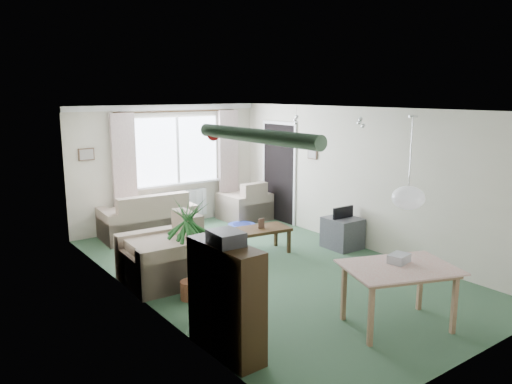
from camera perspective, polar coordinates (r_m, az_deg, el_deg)
ground at (r=7.65m, az=1.35°, el=-8.84°), size 6.50×6.50×0.00m
window at (r=10.08m, az=-9.00°, el=4.72°), size 1.80×0.03×1.30m
curtain_rod at (r=9.96m, az=-8.93°, el=9.09°), size 2.60×0.03×0.03m
curtain_left at (r=9.55m, az=-14.82°, el=2.73°), size 0.45×0.08×2.00m
curtain_right at (r=10.60m, az=-3.18°, el=3.91°), size 0.45×0.08×2.00m
radiator at (r=10.23m, az=-8.71°, el=-1.42°), size 1.20×0.10×0.55m
doorway at (r=10.26m, az=2.66°, el=2.15°), size 0.03×0.95×2.00m
pendant_lamp at (r=5.81m, az=17.00°, el=-0.64°), size 0.36×0.36×0.36m
tinsel_garland at (r=4.20m, az=-0.13°, el=6.46°), size 1.60×1.60×0.12m
bauble_cluster_a at (r=8.71m, az=4.62°, el=8.56°), size 0.20×0.20×0.20m
bauble_cluster_b at (r=8.06m, az=11.90°, el=8.13°), size 0.20×0.20×0.20m
wall_picture_back at (r=9.40m, az=-18.82°, el=4.09°), size 0.28×0.03×0.22m
wall_picture_right at (r=9.44m, az=6.49°, el=4.65°), size 0.03×0.24×0.30m
sofa at (r=9.46m, az=-12.32°, el=-2.50°), size 1.73×1.00×0.83m
armchair_corner at (r=10.49m, az=-1.34°, el=-0.94°), size 0.94×0.89×0.82m
armchair_left at (r=7.15m, az=-10.73°, el=-6.45°), size 1.07×1.12×0.96m
coffee_table at (r=8.33m, az=0.50°, el=-5.57°), size 1.02×0.66×0.43m
photo_frame at (r=8.25m, az=0.60°, el=-3.61°), size 0.12×0.03×0.16m
bookshelf at (r=5.16m, az=-3.47°, el=-12.14°), size 0.35×0.97×1.17m
hifi_box at (r=4.91m, az=-3.45°, el=-5.26°), size 0.30×0.37×0.14m
houseplant at (r=6.45m, az=-7.63°, el=-6.68°), size 0.58×0.58×1.30m
dining_table at (r=6.00m, az=15.87°, el=-11.51°), size 1.31×1.09×0.70m
gift_box at (r=5.98m, az=16.02°, el=-7.39°), size 0.28×0.23×0.12m
tv_cube at (r=8.72m, az=9.84°, el=-4.62°), size 0.54×0.59×0.53m
pet_bed at (r=9.77m, az=-1.65°, el=-4.01°), size 0.61×0.61×0.11m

